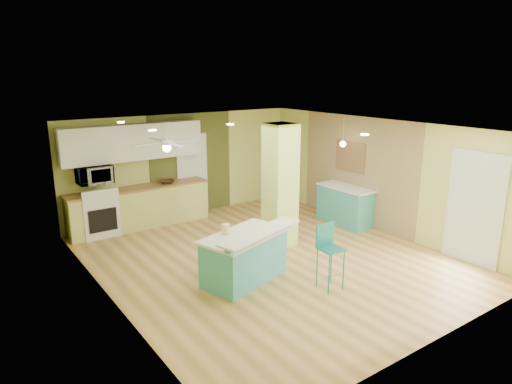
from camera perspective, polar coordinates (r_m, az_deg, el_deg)
floor at (r=8.86m, az=1.60°, el=-8.30°), size 6.00×7.00×0.01m
ceiling at (r=8.20m, az=1.73°, el=8.04°), size 6.00×7.00×0.01m
wall_back at (r=11.37m, az=-9.01°, el=3.36°), size 6.00×0.01×2.50m
wall_front at (r=6.16m, az=21.79°, el=-7.45°), size 6.00×0.01×2.50m
wall_left at (r=7.13m, az=-18.08°, el=-4.10°), size 0.01×7.00×2.50m
wall_right at (r=10.48m, az=14.94°, el=2.07°), size 0.01×7.00×2.50m
wood_panel at (r=10.85m, az=12.46°, el=2.64°), size 0.02×3.40×2.50m
olive_accent at (r=11.44m, az=-8.08°, el=3.47°), size 2.20×0.02×2.50m
interior_door at (r=11.47m, az=-7.97°, el=2.22°), size 0.82×0.05×2.00m
french_door at (r=9.25m, az=25.63°, el=-1.87°), size 0.04×1.08×2.10m
column at (r=9.21m, az=3.03°, el=0.84°), size 0.55×0.55×2.50m
kitchen_run at (r=10.78m, az=-14.31°, el=-1.82°), size 3.25×0.63×0.94m
stove at (r=10.50m, az=-19.12°, el=-2.71°), size 0.76×0.66×1.08m
upper_cabinets at (r=10.58m, az=-15.06°, el=6.04°), size 3.20×0.34×0.80m
microwave at (r=10.29m, az=-19.55°, el=2.04°), size 0.70×0.48×0.39m
ceiling_fan at (r=9.42m, az=-11.12°, el=6.03°), size 1.41×1.41×0.61m
pendant_lamp at (r=10.59m, az=10.81°, el=5.93°), size 0.14×0.14×0.69m
wall_decor at (r=10.91m, az=11.69°, el=4.36°), size 0.03×0.90×0.70m
peninsula at (r=7.82m, az=-1.36°, el=-7.98°), size 1.89×1.41×0.96m
bar_stool at (r=7.56m, az=9.03°, el=-6.64°), size 0.39×0.39×1.09m
side_counter at (r=10.87m, az=11.04°, el=-1.62°), size 0.59×1.39×0.89m
fruit_bowl at (r=10.86m, az=-11.07°, el=1.28°), size 0.42×0.42×0.08m
canister at (r=7.69m, az=-3.84°, el=-4.64°), size 0.13×0.13×0.17m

